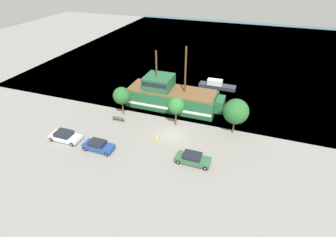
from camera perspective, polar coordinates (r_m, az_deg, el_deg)
The scene contains 12 objects.
ground_plane at distance 39.17m, azimuth 1.01°, elevation -3.32°, with size 160.00×160.00×0.00m, color gray.
water_surface at distance 78.40m, azimuth 11.66°, elevation 14.49°, with size 80.00×80.00×0.00m, color #33566B.
pirate_ship at distance 45.41m, azimuth 0.58°, elevation 4.94°, with size 16.74×5.55×10.85m.
moored_boat_dockside at distance 53.72m, azimuth 10.51°, elevation 7.19°, with size 7.27×1.84×1.70m.
parked_car_curb_front at distance 36.90m, azimuth -14.94°, elevation -5.75°, with size 4.20×1.83×1.38m.
parked_car_curb_mid at distance 33.72m, azimuth 5.45°, elevation -8.70°, with size 4.39×1.83×1.43m.
parked_car_curb_rear at distance 40.27m, azimuth -21.54°, elevation -3.58°, with size 4.51×2.00×1.38m.
fire_hydrant at distance 37.64m, azimuth -2.45°, elevation -4.22°, with size 0.42×0.25×0.76m.
bench_promenade_east at distance 42.60m, azimuth -10.77°, elevation -0.04°, with size 1.84×0.45×0.85m.
tree_row_east at distance 42.90m, azimuth -10.06°, elevation 4.90°, with size 2.80×2.80×4.88m.
tree_row_mideast at distance 39.45m, azimuth 1.77°, elevation 2.81°, with size 2.64×2.64×4.75m.
tree_row_midwest at distance 38.75m, azimuth 14.56°, elevation 1.48°, with size 3.69×3.69×5.47m.
Camera 1 is at (10.01, -30.42, 22.54)m, focal length 28.00 mm.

